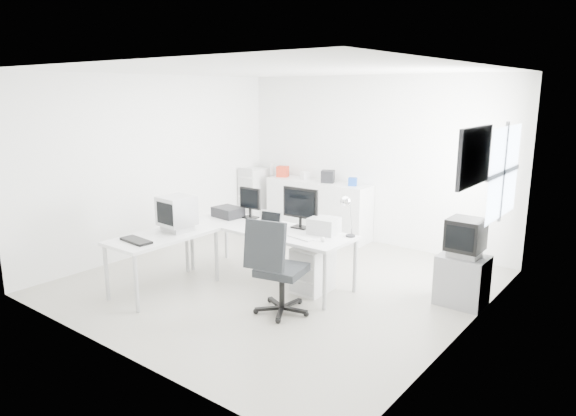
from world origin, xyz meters
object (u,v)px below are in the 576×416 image
Objects in this scene: crt_tv at (465,238)px; main_desk at (269,254)px; lcd_monitor_small at (250,203)px; side_desk at (164,263)px; tv_cabinet at (462,280)px; sideboard at (318,209)px; drawer_pedestal at (313,269)px; inkjet_printer at (228,212)px; laser_printer at (324,226)px; filing_cabinet at (254,197)px; lcd_monitor_large at (300,208)px; laptop at (266,221)px; crt_monitor at (177,214)px; office_chair at (282,265)px.

main_desk is at bearing -160.91° from crt_tv.
main_desk is at bearing -25.83° from lcd_monitor_small.
tv_cabinet is (3.22, 1.92, -0.07)m from side_desk.
drawer_pedestal is at bearing -56.91° from sideboard.
inkjet_printer is 1.13× the size of laser_printer.
inkjet_printer is 3.34m from tv_cabinet.
tv_cabinet is 0.31× the size of sideboard.
main_desk is 0.97m from inkjet_printer.
inkjet_printer is 0.21× the size of sideboard.
lcd_monitor_small is 2.47m from filing_cabinet.
lcd_monitor_large is at bearing 150.26° from drawer_pedestal.
laptop is at bearing -158.37° from crt_tv.
sideboard is (-3.12, 1.45, -0.34)m from crt_tv.
lcd_monitor_small is 0.41× the size of filing_cabinet.
lcd_monitor_small is at bearing 178.09° from lcd_monitor_large.
crt_monitor reaches higher than tv_cabinet.
inkjet_printer is (-1.55, 0.05, 0.52)m from drawer_pedestal.
office_chair reaches higher than drawer_pedestal.
lcd_monitor_small is 1.69m from office_chair.
drawer_pedestal is 1.47× the size of inkjet_printer.
tv_cabinet is (2.92, 0.57, -0.67)m from lcd_monitor_small.
laptop is 2.53m from sideboard.
lcd_monitor_large is at bearing 46.18° from crt_monitor.
inkjet_printer is (0.00, 1.20, 0.45)m from side_desk.
main_desk is 2.55m from crt_tv.
filing_cabinet is at bearing 111.75° from side_desk.
tv_cabinet is at bearing -15.90° from filing_cabinet.
filing_cabinet is (-2.48, 1.85, -0.48)m from lcd_monitor_large.
filing_cabinet is (-2.13, 2.10, 0.18)m from main_desk.
lcd_monitor_small is 0.81× the size of lcd_monitor_large.
laptop is at bearing -6.72° from inkjet_printer.
sideboard is (-0.75, 2.27, 0.12)m from main_desk.
lcd_monitor_large is (1.20, 1.35, 0.65)m from side_desk.
sideboard reaches higher than tv_cabinet.
drawer_pedestal is (1.55, 1.15, -0.08)m from side_desk.
tv_cabinet is (2.32, 0.92, -0.56)m from laptop.
side_desk is 2.13m from laser_printer.
laptop is (0.05, -0.10, 0.49)m from main_desk.
crt_tv is at bearing 24.75° from drawer_pedestal.
office_chair reaches higher than filing_cabinet.
lcd_monitor_small reaches higher than main_desk.
main_desk is 2.18× the size of filing_cabinet.
crt_monitor is (0.00, 0.25, 0.60)m from side_desk.
tv_cabinet is (1.62, 0.60, -0.55)m from laser_printer.
filing_cabinet is at bearing 126.57° from laptop.
side_desk reaches higher than tv_cabinet.
side_desk is at bearing -148.43° from laser_printer.
side_desk is at bearing -68.25° from filing_cabinet.
crt_tv is at bearing -24.96° from sideboard.
laptop is 1.00m from office_chair.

